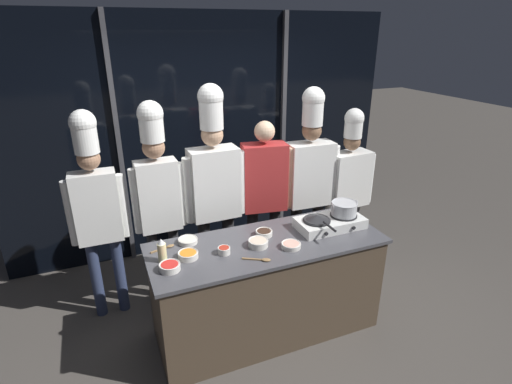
# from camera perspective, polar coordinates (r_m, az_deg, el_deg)

# --- Properties ---
(ground_plane) EXTENTS (24.00, 24.00, 0.00)m
(ground_plane) POSITION_cam_1_polar(r_m,az_deg,el_deg) (3.82, 1.51, -18.87)
(ground_plane) COLOR #47423D
(window_wall_back) EXTENTS (4.54, 0.09, 2.70)m
(window_wall_back) POSITION_cam_1_polar(r_m,az_deg,el_deg) (4.68, -7.13, 7.78)
(window_wall_back) COLOR black
(window_wall_back) RESTS_ON ground_plane
(demo_counter) EXTENTS (1.95, 0.73, 0.89)m
(demo_counter) POSITION_cam_1_polar(r_m,az_deg,el_deg) (3.54, 1.59, -13.43)
(demo_counter) COLOR #4C3D2D
(demo_counter) RESTS_ON ground_plane
(portable_stove) EXTENTS (0.59, 0.32, 0.10)m
(portable_stove) POSITION_cam_1_polar(r_m,az_deg,el_deg) (3.57, 10.51, -4.29)
(portable_stove) COLOR silver
(portable_stove) RESTS_ON demo_counter
(frying_pan) EXTENTS (0.24, 0.41, 0.04)m
(frying_pan) POSITION_cam_1_polar(r_m,az_deg,el_deg) (3.47, 8.73, -3.68)
(frying_pan) COLOR #232326
(frying_pan) RESTS_ON portable_stove
(stock_pot) EXTENTS (0.25, 0.23, 0.12)m
(stock_pot) POSITION_cam_1_polar(r_m,az_deg,el_deg) (3.59, 12.48, -2.27)
(stock_pot) COLOR #B7BABF
(stock_pot) RESTS_ON portable_stove
(squeeze_bottle_oil) EXTENTS (0.07, 0.07, 0.19)m
(squeeze_bottle_oil) POSITION_cam_1_polar(r_m,az_deg,el_deg) (3.08, -13.29, -8.17)
(squeeze_bottle_oil) COLOR beige
(squeeze_bottle_oil) RESTS_ON demo_counter
(prep_bowl_chili_flakes) EXTENTS (0.10, 0.10, 0.06)m
(prep_bowl_chili_flakes) POSITION_cam_1_polar(r_m,az_deg,el_deg) (3.14, -4.59, -8.27)
(prep_bowl_chili_flakes) COLOR silver
(prep_bowl_chili_flakes) RESTS_ON demo_counter
(prep_bowl_chicken) EXTENTS (0.16, 0.16, 0.06)m
(prep_bowl_chicken) POSITION_cam_1_polar(r_m,az_deg,el_deg) (3.23, 0.32, -7.24)
(prep_bowl_chicken) COLOR silver
(prep_bowl_chicken) RESTS_ON demo_counter
(prep_bowl_bell_pepper) EXTENTS (0.16, 0.16, 0.05)m
(prep_bowl_bell_pepper) POSITION_cam_1_polar(r_m,az_deg,el_deg) (3.00, -12.22, -10.36)
(prep_bowl_bell_pepper) COLOR silver
(prep_bowl_bell_pepper) RESTS_ON demo_counter
(prep_bowl_shrimp) EXTENTS (0.16, 0.16, 0.04)m
(prep_bowl_shrimp) POSITION_cam_1_polar(r_m,az_deg,el_deg) (3.22, 5.03, -7.55)
(prep_bowl_shrimp) COLOR silver
(prep_bowl_shrimp) RESTS_ON demo_counter
(prep_bowl_garlic) EXTENTS (0.16, 0.16, 0.04)m
(prep_bowl_garlic) POSITION_cam_1_polar(r_m,az_deg,el_deg) (3.33, -9.72, -6.82)
(prep_bowl_garlic) COLOR silver
(prep_bowl_garlic) RESTS_ON demo_counter
(prep_bowl_soy_glaze) EXTENTS (0.14, 0.14, 0.05)m
(prep_bowl_soy_glaze) POSITION_cam_1_polar(r_m,az_deg,el_deg) (3.39, 1.15, -5.81)
(prep_bowl_soy_glaze) COLOR silver
(prep_bowl_soy_glaze) RESTS_ON demo_counter
(prep_bowl_carrots) EXTENTS (0.16, 0.16, 0.05)m
(prep_bowl_carrots) POSITION_cam_1_polar(r_m,az_deg,el_deg) (3.12, -9.67, -8.80)
(prep_bowl_carrots) COLOR silver
(prep_bowl_carrots) RESTS_ON demo_counter
(serving_spoon_slotted) EXTENTS (0.21, 0.14, 0.02)m
(serving_spoon_slotted) POSITION_cam_1_polar(r_m,az_deg,el_deg) (3.06, 0.83, -9.63)
(serving_spoon_slotted) COLOR olive
(serving_spoon_slotted) RESTS_ON demo_counter
(serving_spoon_solid) EXTENTS (0.20, 0.08, 0.02)m
(serving_spoon_solid) POSITION_cam_1_polar(r_m,az_deg,el_deg) (3.29, -12.64, -7.70)
(serving_spoon_solid) COLOR olive
(serving_spoon_solid) RESTS_ON demo_counter
(chef_head) EXTENTS (0.49, 0.21, 1.93)m
(chef_head) POSITION_cam_1_polar(r_m,az_deg,el_deg) (3.67, -21.92, -1.27)
(chef_head) COLOR #2D3856
(chef_head) RESTS_ON ground_plane
(chef_sous) EXTENTS (0.48, 0.22, 1.98)m
(chef_sous) POSITION_cam_1_polar(r_m,az_deg,el_deg) (3.64, -13.86, 0.45)
(chef_sous) COLOR #232326
(chef_sous) RESTS_ON ground_plane
(chef_line) EXTENTS (0.60, 0.25, 2.09)m
(chef_line) POSITION_cam_1_polar(r_m,az_deg,el_deg) (3.74, -5.99, 1.55)
(chef_line) COLOR #232326
(chef_line) RESTS_ON ground_plane
(person_guest) EXTENTS (0.56, 0.29, 1.72)m
(person_guest) POSITION_cam_1_polar(r_m,az_deg,el_deg) (3.96, 1.17, 0.51)
(person_guest) COLOR #232326
(person_guest) RESTS_ON ground_plane
(chef_pastry) EXTENTS (0.61, 0.26, 2.01)m
(chef_pastry) POSITION_cam_1_polar(r_m,az_deg,el_deg) (4.11, 7.66, 2.62)
(chef_pastry) COLOR #232326
(chef_pastry) RESTS_ON ground_plane
(chef_apprentice) EXTENTS (0.59, 0.26, 1.78)m
(chef_apprentice) POSITION_cam_1_polar(r_m,az_deg,el_deg) (4.37, 13.08, 1.55)
(chef_apprentice) COLOR #4C4C51
(chef_apprentice) RESTS_ON ground_plane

